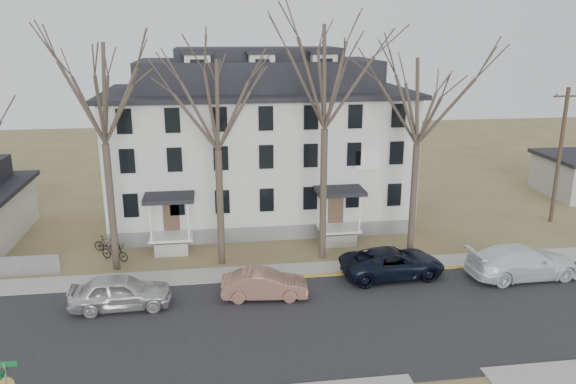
{
  "coord_description": "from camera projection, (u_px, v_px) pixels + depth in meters",
  "views": [
    {
      "loc": [
        -5.42,
        -20.96,
        13.16
      ],
      "look_at": [
        -1.19,
        9.0,
        4.42
      ],
      "focal_mm": 35.0,
      "sensor_mm": 36.0,
      "label": 1
    }
  ],
  "objects": [
    {
      "name": "tree_mid_left",
      "position": [
        216.0,
        99.0,
        30.31
      ],
      "size": [
        7.8,
        7.8,
        12.74
      ],
      "color": "#473B31",
      "rests_on": "ground"
    },
    {
      "name": "tree_center",
      "position": [
        326.0,
        70.0,
        30.7
      ],
      "size": [
        9.0,
        9.0,
        14.7
      ],
      "color": "#473B31",
      "rests_on": "ground"
    },
    {
      "name": "far_sidewalk",
      "position": [
        311.0,
        270.0,
        31.93
      ],
      "size": [
        120.0,
        2.0,
        0.08
      ],
      "primitive_type": "cube",
      "color": "#A09F97",
      "rests_on": "ground"
    },
    {
      "name": "car_white",
      "position": [
        522.0,
        262.0,
        30.81
      ],
      "size": [
        6.28,
        2.81,
        1.79
      ],
      "primitive_type": "imported",
      "rotation": [
        0.0,
        0.0,
        1.62
      ],
      "color": "white",
      "rests_on": "ground"
    },
    {
      "name": "bicycle_left",
      "position": [
        115.0,
        253.0,
        33.17
      ],
      "size": [
        1.96,
        1.58,
        1.0
      ],
      "primitive_type": "imported",
      "rotation": [
        0.0,
        0.0,
        1.01
      ],
      "color": "black",
      "rests_on": "ground"
    },
    {
      "name": "tree_mid_right",
      "position": [
        420.0,
        95.0,
        31.85
      ],
      "size": [
        7.8,
        7.8,
        12.74
      ],
      "color": "#473B31",
      "rests_on": "ground"
    },
    {
      "name": "yellow_curb",
      "position": [
        401.0,
        272.0,
        31.75
      ],
      "size": [
        14.0,
        0.25,
        0.06
      ],
      "primitive_type": "cube",
      "color": "gold",
      "rests_on": "ground"
    },
    {
      "name": "utility_pole_far",
      "position": [
        560.0,
        154.0,
        38.76
      ],
      "size": [
        2.0,
        0.28,
        9.5
      ],
      "color": "#3D3023",
      "rests_on": "ground"
    },
    {
      "name": "main_road",
      "position": [
        334.0,
        323.0,
        26.23
      ],
      "size": [
        120.0,
        10.0,
        0.04
      ],
      "primitive_type": "cube",
      "color": "#27272A",
      "rests_on": "ground"
    },
    {
      "name": "car_navy",
      "position": [
        393.0,
        263.0,
        30.92
      ],
      "size": [
        5.89,
        3.04,
        1.59
      ],
      "primitive_type": "imported",
      "rotation": [
        0.0,
        0.0,
        1.64
      ],
      "color": "black",
      "rests_on": "ground"
    },
    {
      "name": "car_tan",
      "position": [
        265.0,
        285.0,
        28.46
      ],
      "size": [
        4.47,
        1.89,
        1.44
      ],
      "primitive_type": "imported",
      "rotation": [
        0.0,
        0.0,
        1.48
      ],
      "color": "#8A5D4C",
      "rests_on": "ground"
    },
    {
      "name": "car_silver",
      "position": [
        121.0,
        293.0,
        27.39
      ],
      "size": [
        4.95,
        2.11,
        1.67
      ],
      "primitive_type": "imported",
      "rotation": [
        0.0,
        0.0,
        1.6
      ],
      "color": "#BDBDBD",
      "rests_on": "ground"
    },
    {
      "name": "tree_far_left",
      "position": [
        100.0,
        86.0,
        29.3
      ],
      "size": [
        8.4,
        8.4,
        13.72
      ],
      "color": "#473B31",
      "rests_on": "ground"
    },
    {
      "name": "bicycle_right",
      "position": [
        107.0,
        244.0,
        34.5
      ],
      "size": [
        1.72,
        0.85,
        0.99
      ],
      "primitive_type": "imported",
      "rotation": [
        0.0,
        0.0,
        1.33
      ],
      "color": "black",
      "rests_on": "ground"
    },
    {
      "name": "boarding_house",
      "position": [
        259.0,
        145.0,
        39.64
      ],
      "size": [
        20.8,
        12.36,
        12.05
      ],
      "color": "slate",
      "rests_on": "ground"
    },
    {
      "name": "ground",
      "position": [
        344.0,
        346.0,
        24.32
      ],
      "size": [
        120.0,
        120.0,
        0.0
      ],
      "primitive_type": "plane",
      "color": "olive",
      "rests_on": "ground"
    }
  ]
}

